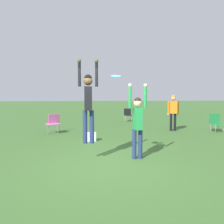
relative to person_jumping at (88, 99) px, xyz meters
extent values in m
plane|color=#3D662D|center=(0.49, -0.32, -1.69)|extent=(120.00, 120.00, 0.00)
cylinder|color=navy|center=(-0.09, 0.00, -0.77)|extent=(0.12, 0.12, 0.90)
cylinder|color=navy|center=(0.09, 0.00, -0.77)|extent=(0.12, 0.12, 0.90)
cube|color=black|center=(0.00, 0.00, 0.00)|extent=(0.20, 0.41, 0.64)
sphere|color=brown|center=(0.00, 0.00, 0.48)|extent=(0.24, 0.24, 0.24)
sphere|color=black|center=(0.00, 0.00, 0.54)|extent=(0.21, 0.21, 0.21)
cylinder|color=black|center=(-0.23, 0.00, 0.66)|extent=(0.08, 0.08, 0.68)
sphere|color=brown|center=(-0.23, 0.00, 1.00)|extent=(0.10, 0.10, 0.10)
cylinder|color=black|center=(0.23, 0.00, 0.66)|extent=(0.08, 0.08, 0.68)
sphere|color=brown|center=(0.23, 0.00, 1.00)|extent=(0.10, 0.10, 0.10)
cylinder|color=navy|center=(1.27, -0.01, -1.27)|extent=(0.12, 0.12, 0.83)
cylinder|color=navy|center=(1.45, -0.01, -1.27)|extent=(0.12, 0.12, 0.83)
cube|color=green|center=(1.36, -0.01, -0.56)|extent=(0.20, 0.39, 0.59)
sphere|color=beige|center=(1.36, -0.01, -0.12)|extent=(0.23, 0.23, 0.23)
sphere|color=black|center=(1.36, -0.01, -0.06)|extent=(0.19, 0.19, 0.19)
cylinder|color=green|center=(1.14, -0.01, 0.05)|extent=(0.08, 0.08, 0.63)
sphere|color=beige|center=(1.14, -0.01, 0.36)|extent=(0.10, 0.10, 0.10)
cylinder|color=green|center=(1.58, -0.01, 0.05)|extent=(0.08, 0.08, 0.63)
sphere|color=beige|center=(1.58, -0.01, 0.36)|extent=(0.10, 0.10, 0.10)
cylinder|color=#2D9EDB|center=(0.73, -0.18, 0.59)|extent=(0.27, 0.27, 0.08)
cylinder|color=gray|center=(2.50, 8.29, -1.47)|extent=(0.02, 0.02, 0.44)
cylinder|color=gray|center=(2.91, 8.29, -1.47)|extent=(0.02, 0.02, 0.44)
cylinder|color=gray|center=(2.50, 8.70, -1.47)|extent=(0.02, 0.02, 0.44)
cylinder|color=gray|center=(2.91, 8.70, -1.47)|extent=(0.02, 0.02, 0.44)
cube|color=black|center=(2.71, 8.49, -1.27)|extent=(0.56, 0.56, 0.04)
cube|color=black|center=(2.71, 8.72, -1.04)|extent=(0.50, 0.19, 0.43)
cylinder|color=gray|center=(5.97, 3.64, -1.49)|extent=(0.02, 0.02, 0.40)
cylinder|color=gray|center=(6.38, 3.64, -1.49)|extent=(0.02, 0.02, 0.40)
cylinder|color=gray|center=(5.97, 4.05, -1.49)|extent=(0.02, 0.02, 0.40)
cylinder|color=gray|center=(6.38, 4.05, -1.49)|extent=(0.02, 0.02, 0.40)
cube|color=#1E753D|center=(6.17, 3.85, -1.31)|extent=(0.62, 0.62, 0.04)
cube|color=#1E753D|center=(6.17, 4.07, -1.05)|extent=(0.49, 0.29, 0.48)
cylinder|color=gray|center=(-1.85, 4.20, -1.47)|extent=(0.02, 0.02, 0.45)
cylinder|color=gray|center=(-1.37, 4.20, -1.47)|extent=(0.02, 0.02, 0.45)
cylinder|color=gray|center=(-1.85, 4.68, -1.47)|extent=(0.02, 0.02, 0.45)
cylinder|color=gray|center=(-1.37, 4.68, -1.47)|extent=(0.02, 0.02, 0.45)
cube|color=#C666A3|center=(-1.61, 4.44, -1.26)|extent=(0.77, 0.77, 0.04)
cube|color=#C666A3|center=(-1.61, 4.70, -1.02)|extent=(0.54, 0.38, 0.43)
cylinder|color=black|center=(4.14, 4.51, -1.26)|extent=(0.12, 0.12, 0.87)
cylinder|color=black|center=(4.34, 4.51, -1.26)|extent=(0.12, 0.12, 0.87)
cube|color=orange|center=(4.24, 4.51, -0.52)|extent=(0.49, 0.44, 0.61)
sphere|color=tan|center=(4.24, 4.51, -0.06)|extent=(0.24, 0.24, 0.24)
sphere|color=orange|center=(4.24, 4.51, 0.00)|extent=(0.20, 0.20, 0.20)
cylinder|color=orange|center=(3.99, 4.51, -0.53)|extent=(0.08, 0.08, 0.65)
sphere|color=tan|center=(3.99, 4.51, -0.86)|extent=(0.10, 0.10, 0.10)
cylinder|color=orange|center=(4.49, 4.51, -0.53)|extent=(0.08, 0.08, 0.65)
sphere|color=tan|center=(4.49, 4.51, -0.86)|extent=(0.10, 0.10, 0.10)
cube|color=white|center=(0.08, 2.55, -1.54)|extent=(0.44, 0.32, 0.30)
cube|color=silver|center=(0.08, 2.55, -1.38)|extent=(0.45, 0.32, 0.02)
camera|label=1|loc=(-0.03, -5.92, 0.10)|focal=35.00mm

